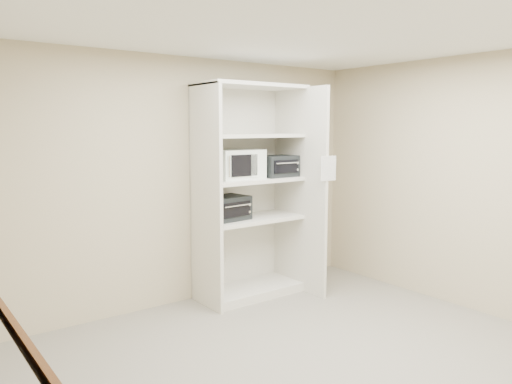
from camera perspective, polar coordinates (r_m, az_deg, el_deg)
floor at (r=4.38m, az=6.39°, el=-18.97°), size 4.50×4.00×0.01m
ceiling at (r=4.00m, az=6.98°, el=18.26°), size 4.50×4.00×0.01m
wall_back at (r=5.58m, az=-7.62°, el=1.24°), size 4.50×0.02×2.70m
wall_left at (r=2.94m, az=-27.20°, el=-5.08°), size 0.02×4.00×2.70m
wall_right at (r=5.75m, az=23.16°, el=0.88°), size 0.02×4.00×2.70m
shelving_unit at (r=5.72m, az=-0.29°, el=-0.76°), size 1.24×0.92×2.42m
microwave at (r=5.60m, az=-2.27°, el=3.20°), size 0.55×0.42×0.33m
toaster_oven_upper at (r=5.83m, az=2.42°, el=2.98°), size 0.43×0.33×0.25m
toaster_oven_lower at (r=5.56m, az=-3.47°, el=-1.83°), size 0.51×0.41×0.26m
paper_sign at (r=5.58m, az=8.29°, el=2.69°), size 0.21×0.02×0.27m
chair_rail at (r=3.07m, az=-26.27°, el=-13.29°), size 0.04×3.98×0.08m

